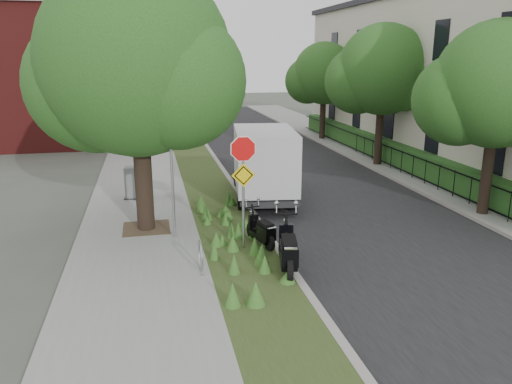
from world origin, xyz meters
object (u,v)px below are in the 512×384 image
sign_assembly (243,169)px  utility_cabinet (136,183)px  scooter_near (263,234)px  box_truck (263,160)px  scooter_far (288,254)px

sign_assembly → utility_cabinet: bearing=117.0°
sign_assembly → utility_cabinet: size_ratio=2.78×
scooter_near → box_truck: (1.14, 4.92, 1.02)m
utility_cabinet → scooter_far: bearing=-63.9°
scooter_far → utility_cabinet: bearing=116.1°
utility_cabinet → sign_assembly: bearing=-63.0°
sign_assembly → box_truck: bearing=71.1°
box_truck → utility_cabinet: size_ratio=4.54×
sign_assembly → scooter_near: bearing=4.3°
scooter_near → utility_cabinet: size_ratio=1.30×
box_truck → utility_cabinet: box_truck is taller
scooter_far → sign_assembly: bearing=113.2°
scooter_near → scooter_far: 1.82m
scooter_far → box_truck: bearing=82.1°
sign_assembly → box_truck: size_ratio=0.61×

